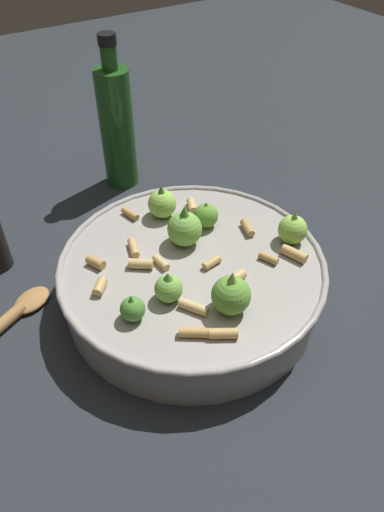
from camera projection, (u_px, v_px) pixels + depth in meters
The scene contains 3 objects.
ground_plane at pixel (192, 295), 0.63m from camera, with size 2.40×2.40×0.00m, color #23282D.
cooking_pan at pixel (193, 275), 0.61m from camera, with size 0.33×0.33×0.12m.
olive_oil_bottle at pixel (117, 126), 0.77m from camera, with size 0.06×0.06×0.25m.
Camera 1 is at (-0.23, -0.37, 0.46)m, focal length 33.41 mm.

